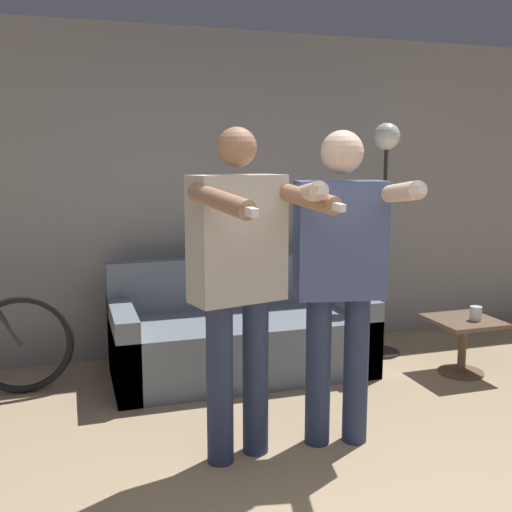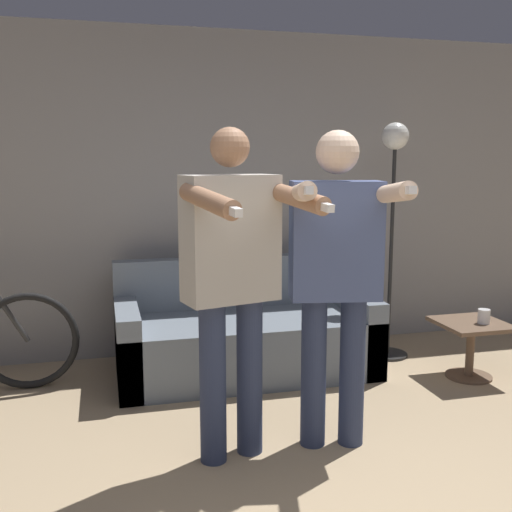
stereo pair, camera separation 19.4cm
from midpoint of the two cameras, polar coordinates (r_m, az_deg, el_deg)
wall_back at (r=4.92m, az=-2.39°, el=5.85°), size 10.00×0.05×2.60m
couch at (r=4.53m, az=0.16°, el=-7.67°), size 1.89×0.86×0.83m
person_left at (r=3.07m, az=-0.46°, el=-1.50°), size 0.65×0.77×1.75m
person_right at (r=3.25m, az=9.30°, el=-0.97°), size 0.63×0.75×1.74m
cat at (r=4.70m, az=-0.74°, el=0.96°), size 0.42×0.12×0.19m
floor_lamp at (r=4.85m, az=14.08°, el=6.28°), size 0.32×0.32×1.87m
side_table at (r=4.71m, az=20.91°, el=-7.25°), size 0.48×0.48×0.42m
cup at (r=4.66m, az=22.01°, el=-5.36°), size 0.09×0.09×0.10m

